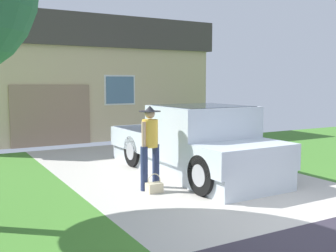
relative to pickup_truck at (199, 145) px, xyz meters
The scene contains 5 objects.
pickup_truck is the anchor object (origin of this frame).
person_with_hat 1.67m from the pickup_truck, 161.36° to the right, with size 0.49×0.45×1.72m.
handbag 1.92m from the pickup_truck, 153.23° to the right, with size 0.31×0.21×0.38m.
house_with_garage 9.70m from the pickup_truck, 93.02° to the left, with size 10.47×6.88×4.63m.
wheeled_trash_bin 5.44m from the pickup_truck, 56.89° to the left, with size 0.60×0.72×1.15m.
Camera 1 is at (-4.90, -4.25, 2.20)m, focal length 43.29 mm.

